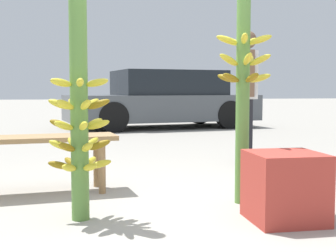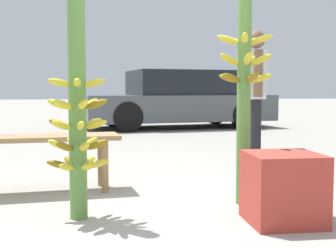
{
  "view_description": "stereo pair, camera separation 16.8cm",
  "coord_description": "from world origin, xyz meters",
  "px_view_note": "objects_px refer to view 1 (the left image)",
  "views": [
    {
      "loc": [
        -0.62,
        -3.08,
        0.89
      ],
      "look_at": [
        0.03,
        0.41,
        0.62
      ],
      "focal_mm": 50.0,
      "sensor_mm": 36.0,
      "label": 1
    },
    {
      "loc": [
        -0.45,
        -3.11,
        0.89
      ],
      "look_at": [
        0.03,
        0.41,
        0.62
      ],
      "focal_mm": 50.0,
      "sensor_mm": 36.0,
      "label": 2
    }
  ],
  "objects_px": {
    "banana_stalk_left": "(79,115)",
    "produce_crate": "(285,187)",
    "parked_car": "(163,100)",
    "banana_stalk_center": "(243,86)",
    "vendor_person": "(247,86)",
    "market_bench": "(25,145)"
  },
  "relations": [
    {
      "from": "banana_stalk_center",
      "to": "produce_crate",
      "type": "relative_size",
      "value": 3.6
    },
    {
      "from": "vendor_person",
      "to": "parked_car",
      "type": "distance_m",
      "value": 5.52
    },
    {
      "from": "banana_stalk_left",
      "to": "produce_crate",
      "type": "relative_size",
      "value": 3.21
    },
    {
      "from": "banana_stalk_center",
      "to": "market_bench",
      "type": "bearing_deg",
      "value": 160.64
    },
    {
      "from": "banana_stalk_left",
      "to": "produce_crate",
      "type": "xyz_separation_m",
      "value": [
        1.36,
        -0.29,
        -0.49
      ]
    },
    {
      "from": "banana_stalk_center",
      "to": "parked_car",
      "type": "bearing_deg",
      "value": 84.94
    },
    {
      "from": "banana_stalk_center",
      "to": "vendor_person",
      "type": "height_order",
      "value": "banana_stalk_center"
    },
    {
      "from": "parked_car",
      "to": "banana_stalk_left",
      "type": "bearing_deg",
      "value": 156.04
    },
    {
      "from": "banana_stalk_center",
      "to": "market_bench",
      "type": "distance_m",
      "value": 1.88
    },
    {
      "from": "parked_car",
      "to": "vendor_person",
      "type": "bearing_deg",
      "value": 170.62
    },
    {
      "from": "banana_stalk_left",
      "to": "market_bench",
      "type": "xyz_separation_m",
      "value": [
        -0.46,
        0.86,
        -0.3
      ]
    },
    {
      "from": "market_bench",
      "to": "parked_car",
      "type": "height_order",
      "value": "parked_car"
    },
    {
      "from": "banana_stalk_left",
      "to": "banana_stalk_center",
      "type": "bearing_deg",
      "value": 11.52
    },
    {
      "from": "banana_stalk_left",
      "to": "banana_stalk_center",
      "type": "relative_size",
      "value": 0.89
    },
    {
      "from": "banana_stalk_left",
      "to": "parked_car",
      "type": "xyz_separation_m",
      "value": [
        1.9,
        7.6,
        -0.08
      ]
    },
    {
      "from": "market_bench",
      "to": "parked_car",
      "type": "distance_m",
      "value": 7.15
    },
    {
      "from": "banana_stalk_left",
      "to": "banana_stalk_center",
      "type": "xyz_separation_m",
      "value": [
        1.25,
        0.25,
        0.2
      ]
    },
    {
      "from": "banana_stalk_center",
      "to": "vendor_person",
      "type": "distance_m",
      "value": 1.96
    },
    {
      "from": "banana_stalk_center",
      "to": "vendor_person",
      "type": "xyz_separation_m",
      "value": [
        0.7,
        1.83,
        0.02
      ]
    },
    {
      "from": "vendor_person",
      "to": "parked_car",
      "type": "relative_size",
      "value": 0.34
    },
    {
      "from": "banana_stalk_left",
      "to": "vendor_person",
      "type": "height_order",
      "value": "vendor_person"
    },
    {
      "from": "market_bench",
      "to": "produce_crate",
      "type": "xyz_separation_m",
      "value": [
        1.83,
        -1.15,
        -0.19
      ]
    }
  ]
}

